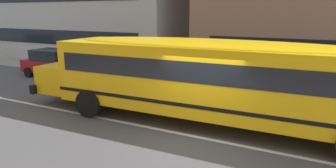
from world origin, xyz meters
TOP-DOWN VIEW (x-y plane):
  - ground_plane at (0.00, 0.00)m, footprint 400.00×400.00m
  - sidewalk_far at (0.00, 7.09)m, footprint 120.00×3.00m
  - lane_centreline at (0.00, 0.00)m, footprint 110.00×0.16m
  - school_bus at (-0.37, 1.30)m, footprint 13.19×3.14m
  - parked_car_red_by_hydrant at (-11.08, 4.49)m, footprint 3.93×1.93m

SIDE VIEW (x-z plane):
  - ground_plane at x=0.00m, z-range 0.00..0.00m
  - lane_centreline at x=0.00m, z-range 0.00..0.01m
  - sidewalk_far at x=0.00m, z-range 0.00..0.01m
  - parked_car_red_by_hydrant at x=-11.08m, z-range 0.02..1.66m
  - school_bus at x=-0.37m, z-range 0.28..3.21m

